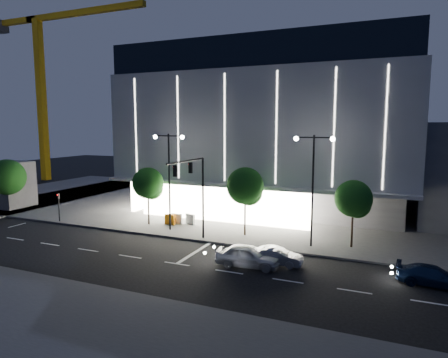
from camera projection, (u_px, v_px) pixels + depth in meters
ground at (164, 254)px, 30.35m from camera, size 160.00×160.00×0.00m
sidewalk_museum at (299, 203)px, 50.27m from camera, size 70.00×40.00×0.15m
sidewalk_near at (117, 347)px, 17.45m from camera, size 70.00×10.00×0.15m
sidewalk_west at (4, 201)px, 51.14m from camera, size 16.00×50.00×0.15m
museum at (281, 129)px, 48.30m from camera, size 30.00×25.80×18.00m
traffic_mast at (195, 184)px, 32.34m from camera, size 0.33×5.89×7.07m
street_lamp_west at (169, 167)px, 36.20m from camera, size 3.16×0.36×9.00m
street_lamp_east at (313, 174)px, 31.14m from camera, size 3.16×0.36×9.00m
ped_signal_far at (59, 204)px, 40.04m from camera, size 0.22×0.24×3.00m
tower_crane at (44, 63)px, 69.11m from camera, size 32.00×2.00×28.50m
tree_left at (148, 185)px, 38.54m from camera, size 3.02×3.02×5.72m
tree_mid at (246, 188)px, 34.61m from camera, size 3.25×3.25×6.15m
tree_right at (354, 201)px, 31.16m from camera, size 2.91×2.91×5.51m
car_lead at (248, 256)px, 27.55m from camera, size 4.62×2.14×1.53m
car_second at (276, 256)px, 27.94m from camera, size 3.77×1.49×1.22m
car_third at (433, 276)px, 24.28m from camera, size 4.28×1.94×1.21m
barrier_a at (170, 219)px, 38.82m from camera, size 1.12×0.37×1.00m
barrier_b at (177, 219)px, 39.11m from camera, size 1.10×0.26×1.00m
barrier_d at (190, 219)px, 38.95m from camera, size 1.12×0.60×1.00m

